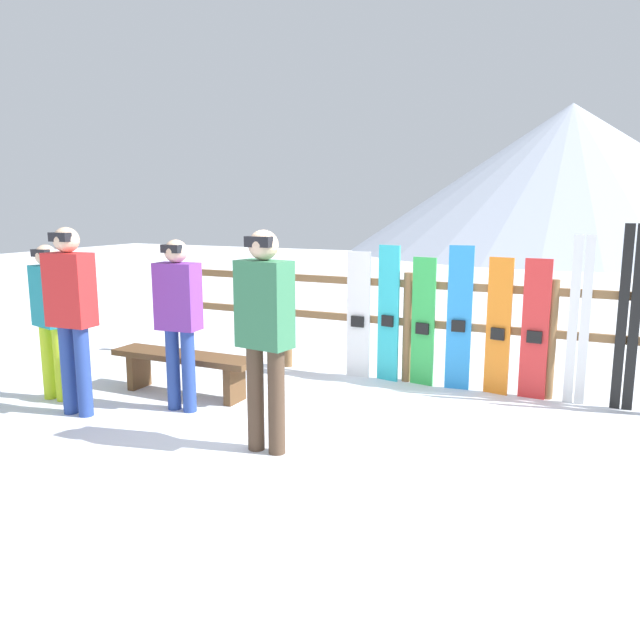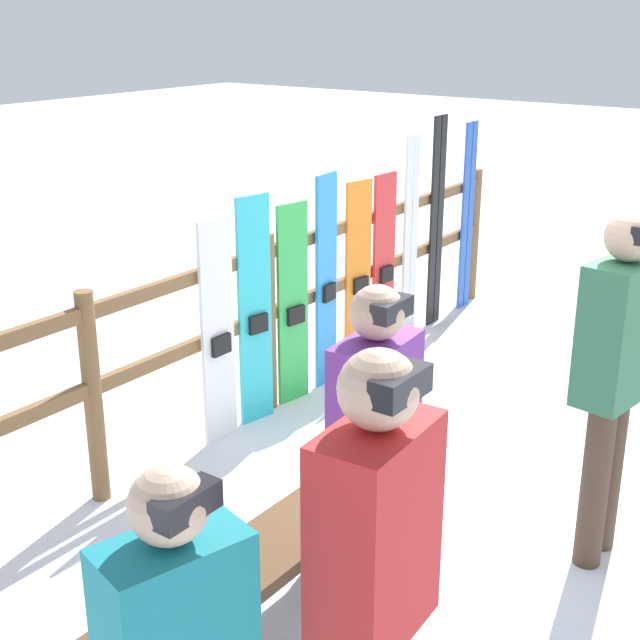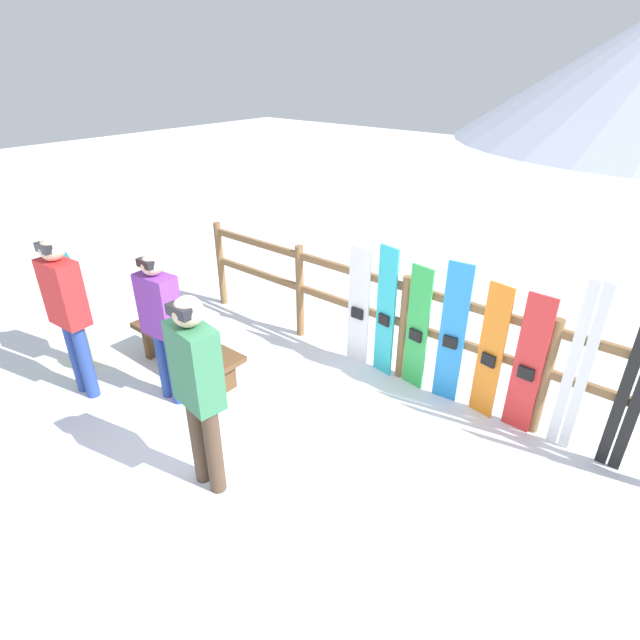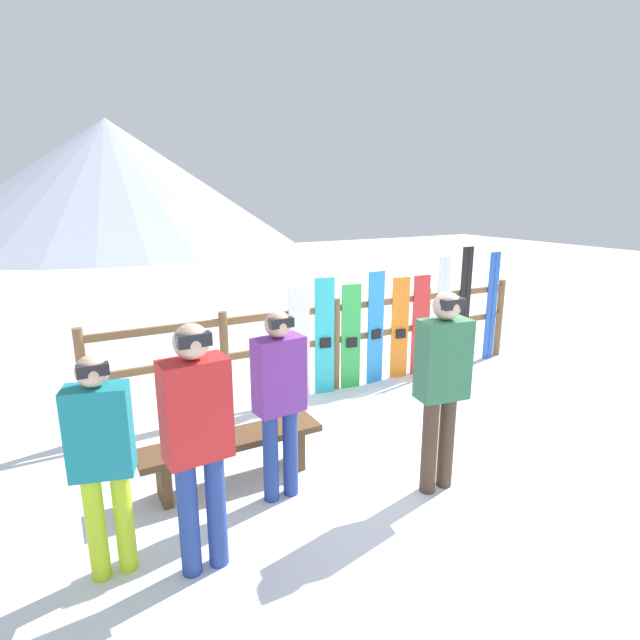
% 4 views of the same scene
% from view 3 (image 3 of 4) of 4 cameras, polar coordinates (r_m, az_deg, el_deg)
% --- Properties ---
extents(ground_plane, '(40.00, 40.00, 0.00)m').
position_cam_3_polar(ground_plane, '(4.57, -3.11, -16.16)').
color(ground_plane, white).
extents(fence, '(5.99, 0.10, 1.20)m').
position_cam_3_polar(fence, '(5.35, 9.62, 0.16)').
color(fence, brown).
rests_on(fence, ground).
extents(bench, '(1.60, 0.36, 0.43)m').
position_cam_3_polar(bench, '(5.72, -15.07, -2.96)').
color(bench, brown).
rests_on(bench, ground).
extents(person_purple, '(0.41, 0.25, 1.60)m').
position_cam_3_polar(person_purple, '(5.04, -17.71, 0.13)').
color(person_purple, navy).
rests_on(person_purple, ground).
extents(person_plaid_green, '(0.44, 0.29, 1.73)m').
position_cam_3_polar(person_plaid_green, '(3.86, -13.82, -7.04)').
color(person_plaid_green, '#4C3828').
rests_on(person_plaid_green, ground).
extents(person_teal, '(0.42, 0.30, 1.54)m').
position_cam_3_polar(person_teal, '(6.05, -26.97, 2.63)').
color(person_teal, '#B7D826').
rests_on(person_teal, ground).
extents(person_red, '(0.43, 0.25, 1.72)m').
position_cam_3_polar(person_red, '(5.45, -26.93, 1.30)').
color(person_red, navy).
rests_on(person_red, ground).
extents(snowboard_white, '(0.27, 0.06, 1.41)m').
position_cam_3_polar(snowboard_white, '(5.57, 4.44, 1.47)').
color(snowboard_white, white).
rests_on(snowboard_white, ground).
extents(snowboard_cyan, '(0.25, 0.09, 1.49)m').
position_cam_3_polar(snowboard_cyan, '(5.38, 7.50, 0.78)').
color(snowboard_cyan, '#2DBFCC').
rests_on(snowboard_cyan, ground).
extents(snowboard_green, '(0.26, 0.09, 1.37)m').
position_cam_3_polar(snowboard_green, '(5.24, 11.04, -1.02)').
color(snowboard_green, green).
rests_on(snowboard_green, ground).
extents(snowboard_blue, '(0.25, 0.07, 1.51)m').
position_cam_3_polar(snowboard_blue, '(5.07, 14.86, -1.66)').
color(snowboard_blue, '#288CE0').
rests_on(snowboard_blue, ground).
extents(snowboard_orange, '(0.25, 0.09, 1.40)m').
position_cam_3_polar(snowboard_orange, '(4.98, 18.90, -3.59)').
color(snowboard_orange, orange).
rests_on(snowboard_orange, ground).
extents(snowboard_red, '(0.26, 0.06, 1.40)m').
position_cam_3_polar(snowboard_red, '(4.90, 22.69, -4.87)').
color(snowboard_red, red).
rests_on(snowboard_red, ground).
extents(ski_pair_white, '(0.19, 0.02, 1.64)m').
position_cam_3_polar(ski_pair_white, '(4.79, 27.38, -5.07)').
color(ski_pair_white, white).
rests_on(ski_pair_white, ground).
extents(ski_pair_black, '(0.20, 0.02, 1.75)m').
position_cam_3_polar(ski_pair_black, '(4.73, 32.37, -6.06)').
color(ski_pair_black, black).
rests_on(ski_pair_black, ground).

